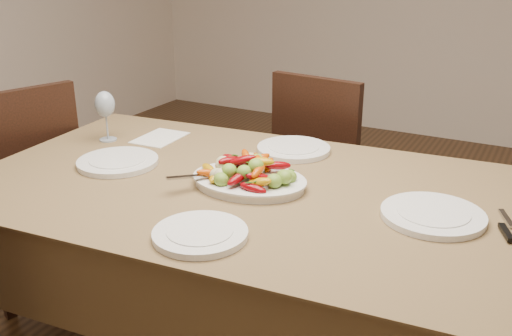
{
  "coord_description": "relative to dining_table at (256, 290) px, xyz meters",
  "views": [
    {
      "loc": [
        0.94,
        -1.64,
        1.45
      ],
      "look_at": [
        0.17,
        -0.2,
        0.82
      ],
      "focal_mm": 40.0,
      "sensor_mm": 36.0,
      "label": 1
    }
  ],
  "objects": [
    {
      "name": "floor",
      "position": [
        -0.17,
        0.2,
        -0.38
      ],
      "size": [
        6.0,
        6.0,
        0.0
      ],
      "primitive_type": "plane",
      "color": "#382211",
      "rests_on": "ground"
    },
    {
      "name": "dining_table",
      "position": [
        0.0,
        0.0,
        0.0
      ],
      "size": [
        1.92,
        1.2,
        0.76
      ],
      "primitive_type": "cube",
      "rotation": [
        0.0,
        0.0,
        0.09
      ],
      "color": "brown",
      "rests_on": "ground"
    },
    {
      "name": "chair_far",
      "position": [
        -0.09,
        0.94,
        0.1
      ],
      "size": [
        0.47,
        0.47,
        0.95
      ],
      "primitive_type": null,
      "rotation": [
        0.0,
        0.0,
        3.01
      ],
      "color": "black",
      "rests_on": "ground"
    },
    {
      "name": "chair_left",
      "position": [
        -1.21,
        0.07,
        0.1
      ],
      "size": [
        0.52,
        0.52,
        0.95
      ],
      "primitive_type": null,
      "rotation": [
        0.0,
        0.0,
        -1.86
      ],
      "color": "black",
      "rests_on": "ground"
    },
    {
      "name": "serving_platter",
      "position": [
        -0.02,
        -0.01,
        0.39
      ],
      "size": [
        0.38,
        0.29,
        0.02
      ],
      "primitive_type": "ellipsoid",
      "rotation": [
        0.0,
        0.0,
        0.09
      ],
      "color": "white",
      "rests_on": "dining_table"
    },
    {
      "name": "roasted_vegetables",
      "position": [
        -0.02,
        -0.01,
        0.45
      ],
      "size": [
        0.31,
        0.22,
        0.09
      ],
      "primitive_type": null,
      "rotation": [
        0.0,
        0.0,
        0.09
      ],
      "color": "#720308",
      "rests_on": "serving_platter"
    },
    {
      "name": "serving_spoon",
      "position": [
        -0.08,
        -0.05,
        0.43
      ],
      "size": [
        0.27,
        0.21,
        0.03
      ],
      "primitive_type": null,
      "rotation": [
        0.0,
        0.0,
        -0.59
      ],
      "color": "#9EA0A8",
      "rests_on": "serving_platter"
    },
    {
      "name": "plate_left",
      "position": [
        -0.51,
        -0.06,
        0.39
      ],
      "size": [
        0.28,
        0.28,
        0.02
      ],
      "primitive_type": "cylinder",
      "color": "white",
      "rests_on": "dining_table"
    },
    {
      "name": "plate_right",
      "position": [
        0.53,
        0.03,
        0.39
      ],
      "size": [
        0.28,
        0.28,
        0.02
      ],
      "primitive_type": "cylinder",
      "color": "white",
      "rests_on": "dining_table"
    },
    {
      "name": "plate_far",
      "position": [
        -0.04,
        0.35,
        0.39
      ],
      "size": [
        0.27,
        0.27,
        0.02
      ],
      "primitive_type": "cylinder",
      "color": "white",
      "rests_on": "dining_table"
    },
    {
      "name": "plate_near",
      "position": [
        0.03,
        -0.36,
        0.39
      ],
      "size": [
        0.25,
        0.25,
        0.02
      ],
      "primitive_type": "cylinder",
      "color": "white",
      "rests_on": "dining_table"
    },
    {
      "name": "wine_glass",
      "position": [
        -0.72,
        0.13,
        0.48
      ],
      "size": [
        0.08,
        0.08,
        0.2
      ],
      "primitive_type": null,
      "color": "#8C99A5",
      "rests_on": "dining_table"
    },
    {
      "name": "menu_card",
      "position": [
        -0.56,
        0.25,
        0.38
      ],
      "size": [
        0.16,
        0.22,
        0.0
      ],
      "primitive_type": "cube",
      "rotation": [
        0.0,
        0.0,
        0.05
      ],
      "color": "silver",
      "rests_on": "dining_table"
    },
    {
      "name": "table_knife",
      "position": [
        0.72,
        0.06,
        0.38
      ],
      "size": [
        0.09,
        0.19,
        0.01
      ],
      "primitive_type": null,
      "rotation": [
        0.0,
        0.0,
        0.38
      ],
      "color": "#9EA0A8",
      "rests_on": "dining_table"
    }
  ]
}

